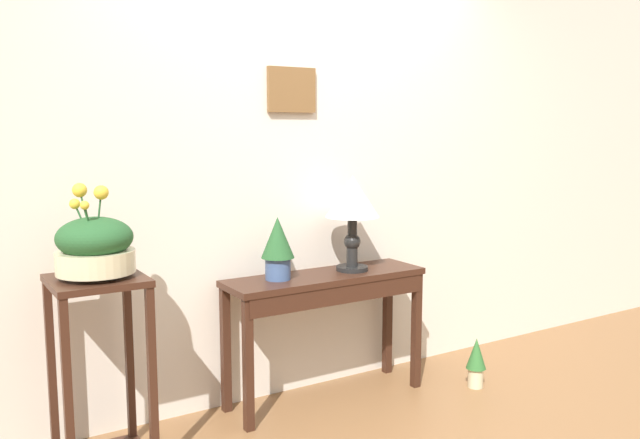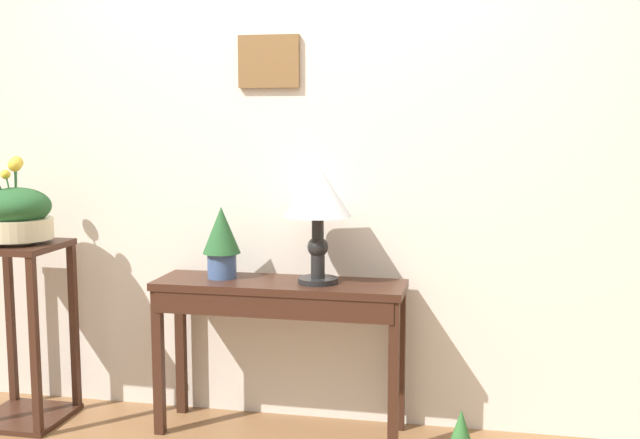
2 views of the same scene
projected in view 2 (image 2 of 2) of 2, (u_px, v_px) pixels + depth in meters
The scene contains 6 objects.
back_wall_with_art at pixel (294, 133), 3.75m from camera, with size 9.00×0.13×2.80m.
console_table at pixel (279, 307), 3.58m from camera, with size 1.16×0.34×0.73m.
table_lamp at pixel (318, 198), 3.50m from camera, with size 0.31×0.31×0.54m.
potted_plant_on_console at pixel (221, 239), 3.64m from camera, with size 0.18×0.18×0.34m.
pedestal_stand_left at pixel (22, 333), 3.76m from camera, with size 0.40×0.40×0.88m.
planter_bowl_wide at pixel (16, 214), 3.69m from camera, with size 0.34×0.34×0.41m.
Camera 2 is at (0.89, -2.29, 1.47)m, focal length 43.70 mm.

